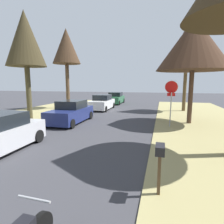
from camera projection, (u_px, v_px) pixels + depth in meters
The scene contains 9 objects.
stop_sign_far at pixel (171, 94), 11.63m from camera, with size 0.82×0.72×2.91m.
street_tree_right_mid_b at pixel (194, 44), 12.24m from camera, with size 4.79×4.79×6.98m.
street_tree_right_far at pixel (187, 43), 17.93m from camera, with size 3.34×3.34×8.44m.
street_tree_left_mid_b at pixel (25, 39), 13.60m from camera, with size 2.86×2.86×7.97m.
street_tree_left_far at pixel (66, 47), 20.00m from camera, with size 2.98×2.98×8.52m.
parked_sedan_navy at pixel (71, 112), 13.36m from camera, with size 2.03×4.44×1.57m.
parked_sedan_white at pixel (102, 103), 20.11m from camera, with size 2.03×4.44×1.57m.
parked_sedan_green at pixel (115, 98), 25.99m from camera, with size 2.03×4.44×1.57m.
curbside_mailbox at pixel (160, 155), 4.51m from camera, with size 0.22×0.44×1.27m.
Camera 1 is at (4.00, 0.98, 2.78)m, focal length 29.97 mm.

